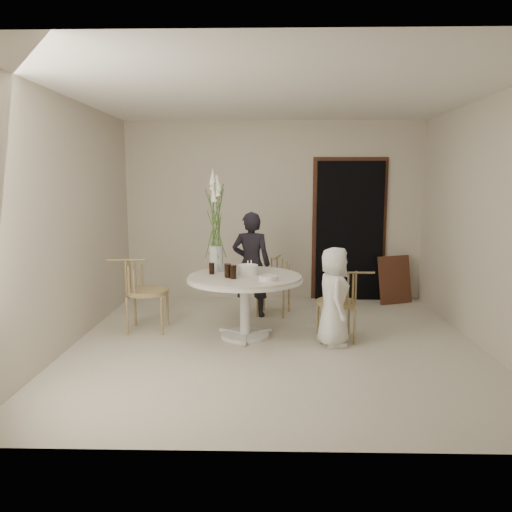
{
  "coord_description": "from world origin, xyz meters",
  "views": [
    {
      "loc": [
        -0.09,
        -5.37,
        1.8
      ],
      "look_at": [
        -0.22,
        0.3,
        0.95
      ],
      "focal_mm": 35.0,
      "sensor_mm": 36.0,
      "label": 1
    }
  ],
  "objects_px": {
    "chair_left": "(137,284)",
    "birthday_cake": "(248,270)",
    "chair_far": "(275,277)",
    "chair_right": "(346,295)",
    "table": "(245,285)",
    "girl": "(251,264)",
    "flower_vase": "(216,223)",
    "boy": "(334,297)"
  },
  "relations": [
    {
      "from": "girl",
      "to": "table",
      "type": "bearing_deg",
      "value": 93.37
    },
    {
      "from": "boy",
      "to": "flower_vase",
      "type": "relative_size",
      "value": 0.9
    },
    {
      "from": "chair_left",
      "to": "chair_right",
      "type": "bearing_deg",
      "value": -98.42
    },
    {
      "from": "chair_right",
      "to": "girl",
      "type": "relative_size",
      "value": 0.57
    },
    {
      "from": "chair_far",
      "to": "flower_vase",
      "type": "xyz_separation_m",
      "value": [
        -0.73,
        -0.84,
        0.81
      ]
    },
    {
      "from": "chair_right",
      "to": "chair_left",
      "type": "xyz_separation_m",
      "value": [
        -2.47,
        0.29,
        0.06
      ]
    },
    {
      "from": "table",
      "to": "chair_left",
      "type": "height_order",
      "value": "chair_left"
    },
    {
      "from": "girl",
      "to": "flower_vase",
      "type": "bearing_deg",
      "value": 64.49
    },
    {
      "from": "chair_far",
      "to": "chair_left",
      "type": "height_order",
      "value": "chair_left"
    },
    {
      "from": "chair_right",
      "to": "girl",
      "type": "height_order",
      "value": "girl"
    },
    {
      "from": "table",
      "to": "flower_vase",
      "type": "bearing_deg",
      "value": 142.21
    },
    {
      "from": "chair_far",
      "to": "chair_right",
      "type": "height_order",
      "value": "chair_right"
    },
    {
      "from": "table",
      "to": "chair_right",
      "type": "height_order",
      "value": "chair_right"
    },
    {
      "from": "chair_far",
      "to": "chair_right",
      "type": "relative_size",
      "value": 0.98
    },
    {
      "from": "chair_far",
      "to": "chair_left",
      "type": "distance_m",
      "value": 1.9
    },
    {
      "from": "chair_far",
      "to": "birthday_cake",
      "type": "bearing_deg",
      "value": -94.09
    },
    {
      "from": "girl",
      "to": "flower_vase",
      "type": "distance_m",
      "value": 0.98
    },
    {
      "from": "girl",
      "to": "boy",
      "type": "relative_size",
      "value": 1.28
    },
    {
      "from": "table",
      "to": "flower_vase",
      "type": "xyz_separation_m",
      "value": [
        -0.36,
        0.28,
        0.69
      ]
    },
    {
      "from": "chair_left",
      "to": "flower_vase",
      "type": "distance_m",
      "value": 1.21
    },
    {
      "from": "chair_right",
      "to": "birthday_cake",
      "type": "distance_m",
      "value": 1.16
    },
    {
      "from": "birthday_cake",
      "to": "flower_vase",
      "type": "xyz_separation_m",
      "value": [
        -0.39,
        0.2,
        0.52
      ]
    },
    {
      "from": "flower_vase",
      "to": "table",
      "type": "bearing_deg",
      "value": -37.79
    },
    {
      "from": "table",
      "to": "birthday_cake",
      "type": "xyz_separation_m",
      "value": [
        0.03,
        0.07,
        0.17
      ]
    },
    {
      "from": "chair_right",
      "to": "chair_far",
      "type": "bearing_deg",
      "value": -146.46
    },
    {
      "from": "chair_far",
      "to": "birthday_cake",
      "type": "xyz_separation_m",
      "value": [
        -0.34,
        -1.04,
        0.28
      ]
    },
    {
      "from": "chair_far",
      "to": "flower_vase",
      "type": "height_order",
      "value": "flower_vase"
    },
    {
      "from": "girl",
      "to": "boy",
      "type": "bearing_deg",
      "value": 134.12
    },
    {
      "from": "girl",
      "to": "birthday_cake",
      "type": "xyz_separation_m",
      "value": [
        -0.01,
        -0.86,
        0.08
      ]
    },
    {
      "from": "table",
      "to": "chair_left",
      "type": "bearing_deg",
      "value": 169.96
    },
    {
      "from": "chair_left",
      "to": "boy",
      "type": "xyz_separation_m",
      "value": [
        2.31,
        -0.51,
        -0.03
      ]
    },
    {
      "from": "table",
      "to": "boy",
      "type": "relative_size",
      "value": 1.21
    },
    {
      "from": "chair_far",
      "to": "chair_right",
      "type": "distance_m",
      "value": 1.41
    },
    {
      "from": "chair_left",
      "to": "birthday_cake",
      "type": "distance_m",
      "value": 1.37
    },
    {
      "from": "chair_left",
      "to": "girl",
      "type": "distance_m",
      "value": 1.53
    },
    {
      "from": "chair_far",
      "to": "girl",
      "type": "xyz_separation_m",
      "value": [
        -0.33,
        -0.18,
        0.2
      ]
    },
    {
      "from": "girl",
      "to": "birthday_cake",
      "type": "bearing_deg",
      "value": 95.19
    },
    {
      "from": "chair_right",
      "to": "flower_vase",
      "type": "height_order",
      "value": "flower_vase"
    },
    {
      "from": "chair_left",
      "to": "girl",
      "type": "relative_size",
      "value": 0.63
    },
    {
      "from": "table",
      "to": "birthday_cake",
      "type": "height_order",
      "value": "birthday_cake"
    },
    {
      "from": "chair_right",
      "to": "birthday_cake",
      "type": "relative_size",
      "value": 3.43
    },
    {
      "from": "girl",
      "to": "birthday_cake",
      "type": "relative_size",
      "value": 6.06
    }
  ]
}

